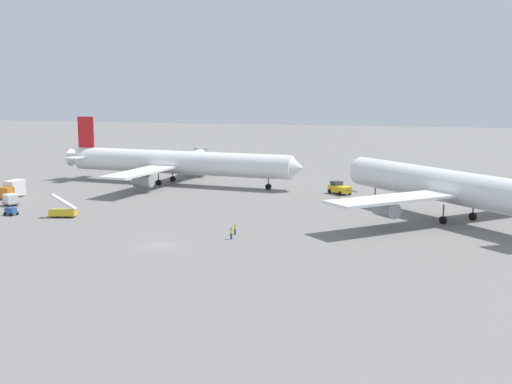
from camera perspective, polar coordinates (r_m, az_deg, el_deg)
ground_plane at (r=96.17m, az=-8.30°, el=-4.57°), size 600.00×600.00×0.00m
airliner_at_gate_left at (r=154.79m, az=-6.73°, el=2.51°), size 60.19×48.54×15.25m
airliner_being_pushed at (r=117.47m, az=16.08°, el=0.45°), size 41.41×41.58×17.50m
pushback_tug at (r=141.29m, az=7.16°, el=0.33°), size 6.85×6.85×2.94m
gse_gpu_cart_small at (r=124.78m, az=-20.30°, el=-1.53°), size 2.31×1.89×1.90m
gse_container_dolly_flat at (r=134.98m, az=-20.31°, el=-0.60°), size 3.88×3.60×2.15m
gse_stair_truck_yellow at (r=120.16m, az=-16.23°, el=-1.60°), size 4.90×2.96×4.06m
gse_catering_truck_tall at (r=144.31m, az=-20.18°, el=0.23°), size 2.71×5.96×3.50m
ground_crew_marshaller_foreground at (r=98.92m, az=-2.14°, el=-3.55°), size 0.42×0.41×1.75m
ground_crew_wing_walker_right at (r=102.08m, az=-1.81°, el=-3.18°), size 0.36×0.46×1.67m
jet_bridge at (r=176.86m, az=-5.05°, el=3.11°), size 5.92×17.02×6.06m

